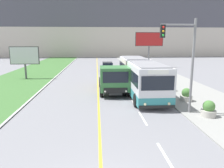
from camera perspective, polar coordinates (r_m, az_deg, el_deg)
apartment_block_background at (r=68.72m, az=-4.13°, el=17.51°), size 80.00×8.04×24.57m
city_bus at (r=20.87m, az=7.24°, el=2.18°), size 2.71×12.52×3.02m
dump_truck at (r=20.00m, az=0.42°, el=1.17°), size 2.58×7.01×2.57m
car_distant at (r=34.49m, az=-1.20°, el=4.42°), size 1.80×4.30×1.45m
traffic_light_mast at (r=14.72m, az=18.23°, el=7.25°), size 2.28×0.32×6.17m
billboard_large at (r=40.59m, az=9.69°, el=11.13°), size 5.04×0.24×6.27m
billboard_small at (r=29.76m, az=-21.88°, el=6.70°), size 3.60×0.24×4.08m
planter_round_near at (r=15.19m, az=23.93°, el=-6.08°), size 0.93×0.93×1.03m
planter_round_second at (r=18.36m, az=18.84°, el=-2.81°), size 0.94×0.94×1.03m
planter_round_third at (r=21.62m, az=14.84°, el=-0.48°), size 0.89×0.89×1.05m
planter_round_far at (r=25.05m, az=12.46°, el=1.23°), size 0.94×0.94×1.08m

